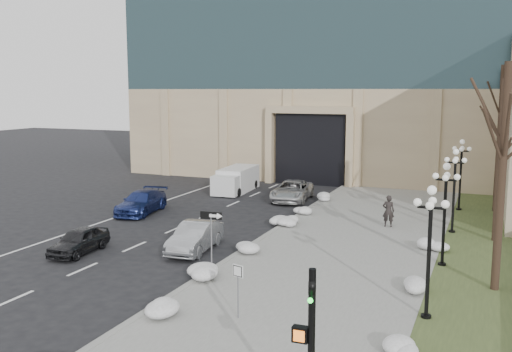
# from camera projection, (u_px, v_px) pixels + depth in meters

# --- Properties ---
(ground) EXTENTS (160.00, 160.00, 0.00)m
(ground) POSITION_uv_depth(u_px,v_px,m) (124.00, 351.00, 17.50)
(ground) COLOR black
(ground) RESTS_ON ground
(sidewalk) EXTENTS (9.00, 40.00, 0.12)m
(sidewalk) POSITION_uv_depth(u_px,v_px,m) (346.00, 246.00, 28.95)
(sidewalk) COLOR gray
(sidewalk) RESTS_ON ground
(curb) EXTENTS (0.30, 40.00, 0.14)m
(curb) POSITION_uv_depth(u_px,v_px,m) (263.00, 238.00, 30.65)
(curb) COLOR gray
(curb) RESTS_ON ground
(grass_strip) EXTENTS (4.00, 40.00, 0.10)m
(grass_strip) POSITION_uv_depth(u_px,v_px,m) (483.00, 261.00, 26.48)
(grass_strip) COLOR #3B4924
(grass_strip) RESTS_ON ground
(car_a) EXTENTS (1.79, 3.82, 1.27)m
(car_a) POSITION_uv_depth(u_px,v_px,m) (79.00, 241.00, 27.88)
(car_a) COLOR black
(car_a) RESTS_ON ground
(car_b) EXTENTS (2.00, 4.49, 1.43)m
(car_b) POSITION_uv_depth(u_px,v_px,m) (195.00, 237.00, 28.23)
(car_b) COLOR #95989C
(car_b) RESTS_ON ground
(car_c) EXTENTS (2.72, 5.17, 1.43)m
(car_c) POSITION_uv_depth(u_px,v_px,m) (141.00, 202.00, 36.97)
(car_c) COLOR navy
(car_c) RESTS_ON ground
(car_d) EXTENTS (2.90, 5.39, 1.44)m
(car_d) POSITION_uv_depth(u_px,v_px,m) (292.00, 191.00, 41.15)
(car_d) COLOR silver
(car_d) RESTS_ON ground
(car_e) EXTENTS (2.45, 4.21, 1.35)m
(car_e) POSITION_uv_depth(u_px,v_px,m) (237.00, 181.00, 45.85)
(car_e) COLOR #2D2E32
(car_e) RESTS_ON ground
(pedestrian) EXTENTS (0.72, 0.52, 1.84)m
(pedestrian) POSITION_uv_depth(u_px,v_px,m) (388.00, 211.00, 32.75)
(pedestrian) COLOR black
(pedestrian) RESTS_ON sidewalk
(box_truck) EXTENTS (2.46, 5.97, 1.85)m
(box_truck) POSITION_uv_depth(u_px,v_px,m) (236.00, 180.00, 44.83)
(box_truck) COLOR silver
(box_truck) RESTS_ON ground
(one_way_sign) EXTENTS (1.04, 0.29, 2.76)m
(one_way_sign) POSITION_uv_depth(u_px,v_px,m) (215.00, 223.00, 24.46)
(one_way_sign) COLOR slate
(one_way_sign) RESTS_ON ground
(keep_sign) EXTENTS (0.43, 0.15, 2.02)m
(keep_sign) POSITION_uv_depth(u_px,v_px,m) (238.00, 280.00, 19.54)
(keep_sign) COLOR slate
(keep_sign) RESTS_ON ground
(snow_clump_b) EXTENTS (1.10, 1.60, 0.36)m
(snow_clump_b) POSITION_uv_depth(u_px,v_px,m) (154.00, 312.00, 19.81)
(snow_clump_b) COLOR white
(snow_clump_b) RESTS_ON sidewalk
(snow_clump_c) EXTENTS (1.10, 1.60, 0.36)m
(snow_clump_c) POSITION_uv_depth(u_px,v_px,m) (200.00, 275.00, 23.77)
(snow_clump_c) COLOR white
(snow_clump_c) RESTS_ON sidewalk
(snow_clump_d) EXTENTS (1.10, 1.60, 0.36)m
(snow_clump_d) POSITION_uv_depth(u_px,v_px,m) (246.00, 247.00, 27.95)
(snow_clump_d) COLOR white
(snow_clump_d) RESTS_ON sidewalk
(snow_clump_e) EXTENTS (1.10, 1.60, 0.36)m
(snow_clump_e) POSITION_uv_depth(u_px,v_px,m) (288.00, 225.00, 32.62)
(snow_clump_e) COLOR white
(snow_clump_e) RESTS_ON sidewalk
(snow_clump_f) EXTENTS (1.10, 1.60, 0.36)m
(snow_clump_f) POSITION_uv_depth(u_px,v_px,m) (305.00, 211.00, 36.23)
(snow_clump_f) COLOR white
(snow_clump_f) RESTS_ON sidewalk
(snow_clump_g) EXTENTS (1.10, 1.60, 0.36)m
(snow_clump_g) POSITION_uv_depth(u_px,v_px,m) (323.00, 198.00, 40.59)
(snow_clump_g) COLOR white
(snow_clump_g) RESTS_ON sidewalk
(snow_clump_h) EXTENTS (1.10, 1.60, 0.36)m
(snow_clump_h) POSITION_uv_depth(u_px,v_px,m) (395.00, 348.00, 17.01)
(snow_clump_h) COLOR white
(snow_clump_h) RESTS_ON sidewalk
(snow_clump_i) EXTENTS (1.10, 1.60, 0.36)m
(snow_clump_i) POSITION_uv_depth(u_px,v_px,m) (410.00, 283.00, 22.72)
(snow_clump_i) COLOR white
(snow_clump_i) RESTS_ON sidewalk
(snow_clump_j) EXTENTS (1.10, 1.60, 0.36)m
(snow_clump_j) POSITION_uv_depth(u_px,v_px,m) (434.00, 245.00, 28.35)
(snow_clump_j) COLOR white
(snow_clump_j) RESTS_ON sidewalk
(snow_clump_k) EXTENTS (1.10, 1.60, 0.36)m
(snow_clump_k) POSITION_uv_depth(u_px,v_px,m) (282.00, 221.00, 33.60)
(snow_clump_k) COLOR white
(snow_clump_k) RESTS_ON sidewalk
(snow_clump_l) EXTENTS (1.10, 1.60, 0.36)m
(snow_clump_l) POSITION_uv_depth(u_px,v_px,m) (291.00, 221.00, 33.61)
(snow_clump_l) COLOR white
(snow_clump_l) RESTS_ON sidewalk
(lamppost_a) EXTENTS (1.18, 1.18, 4.76)m
(lamppost_a) POSITION_uv_depth(u_px,v_px,m) (430.00, 234.00, 19.37)
(lamppost_a) COLOR black
(lamppost_a) RESTS_ON ground
(lamppost_b) EXTENTS (1.18, 1.18, 4.76)m
(lamppost_b) POSITION_uv_depth(u_px,v_px,m) (445.00, 200.00, 25.31)
(lamppost_b) COLOR black
(lamppost_b) RESTS_ON ground
(lamppost_c) EXTENTS (1.18, 1.18, 4.76)m
(lamppost_c) POSITION_uv_depth(u_px,v_px,m) (455.00, 179.00, 31.24)
(lamppost_c) COLOR black
(lamppost_c) RESTS_ON ground
(lamppost_d) EXTENTS (1.18, 1.18, 4.76)m
(lamppost_d) POSITION_uv_depth(u_px,v_px,m) (461.00, 165.00, 37.18)
(lamppost_d) COLOR black
(lamppost_d) RESTS_ON ground
(tree_near) EXTENTS (3.20, 3.20, 9.00)m
(tree_near) POSITION_uv_depth(u_px,v_px,m) (504.00, 146.00, 21.78)
(tree_near) COLOR black
(tree_near) RESTS_ON ground
(tree_mid) EXTENTS (3.20, 3.20, 8.50)m
(tree_mid) POSITION_uv_depth(u_px,v_px,m) (501.00, 138.00, 29.13)
(tree_mid) COLOR black
(tree_mid) RESTS_ON ground
(tree_far) EXTENTS (3.20, 3.20, 9.50)m
(tree_far) POSITION_uv_depth(u_px,v_px,m) (501.00, 118.00, 36.34)
(tree_far) COLOR black
(tree_far) RESTS_ON ground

